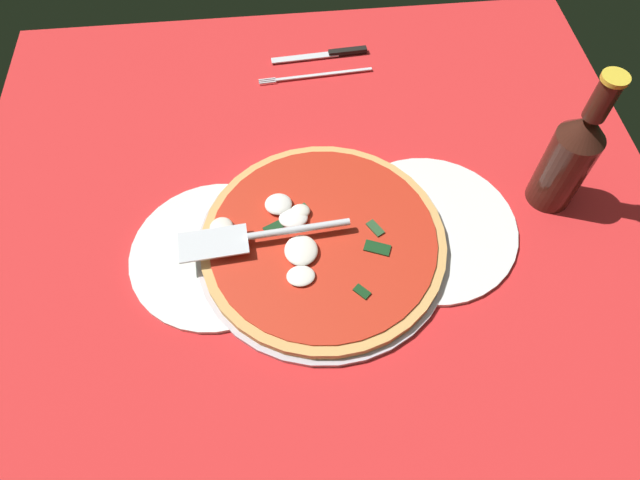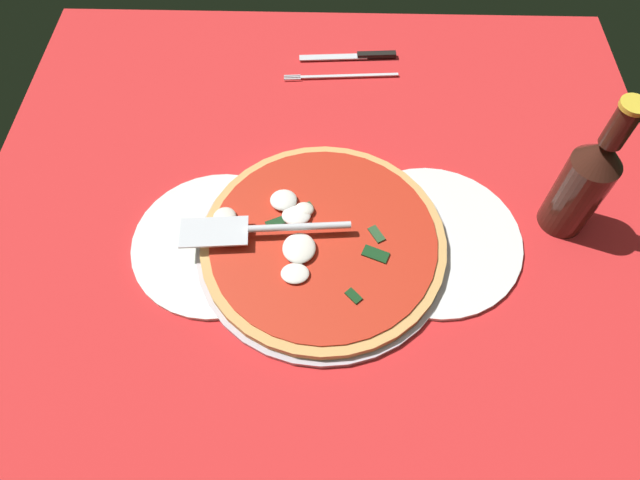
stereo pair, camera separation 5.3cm
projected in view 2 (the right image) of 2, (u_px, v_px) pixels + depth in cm
name	position (u px, v px, depth cm)	size (l,w,h in cm)	color
ground_plane	(323.00, 240.00, 80.60)	(105.53, 105.53, 0.80)	red
checker_pattern	(323.00, 239.00, 80.22)	(105.53, 105.53, 0.10)	white
pizza_pan	(320.00, 246.00, 78.85)	(36.30, 36.30, 1.11)	#B8B0BB
dinner_plate_left	(432.00, 242.00, 79.29)	(25.83, 25.83, 1.00)	white
dinner_plate_right	(218.00, 242.00, 79.22)	(24.54, 24.54, 1.00)	white
pizza	(318.00, 240.00, 77.71)	(34.79, 34.79, 2.88)	tan
pizza_server	(258.00, 229.00, 75.87)	(23.88, 5.51, 1.00)	silver
place_setting_near	(349.00, 67.00, 99.53)	(20.99, 12.55, 1.40)	white
beer_bottle	(584.00, 182.00, 73.80)	(6.61, 6.61, 23.72)	#381A13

